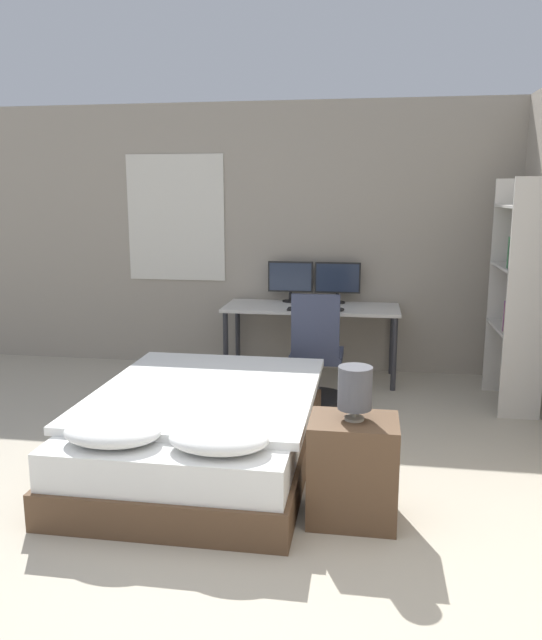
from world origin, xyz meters
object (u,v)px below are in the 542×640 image
(monitor_right, at_px, (338,280))
(bed, at_px, (203,428))
(keyboard, at_px, (309,309))
(monitor_left, at_px, (290,279))
(bedside_lamp, at_px, (355,388))
(nightstand, at_px, (353,470))
(office_chair, at_px, (316,360))
(computer_mouse, at_px, (341,309))
(bookshelf, at_px, (520,286))
(desk, at_px, (311,314))

(monitor_right, bearing_deg, bed, -108.22)
(monitor_right, distance_m, keyboard, 0.56)
(monitor_left, bearing_deg, bedside_lamp, -76.07)
(nightstand, height_order, keyboard, keyboard)
(office_chair, bearing_deg, monitor_left, 110.29)
(monitor_right, distance_m, computer_mouse, 0.50)
(computer_mouse, xyz_separation_m, bookshelf, (1.49, -0.37, 0.31))
(desk, bearing_deg, office_chair, -81.02)
(bookshelf, bearing_deg, desk, 161.70)
(desk, relative_size, keyboard, 4.15)
(monitor_left, bearing_deg, computer_mouse, -40.25)
(desk, relative_size, office_chair, 1.72)
(bed, height_order, monitor_right, monitor_right)
(bedside_lamp, bearing_deg, monitor_right, 94.93)
(nightstand, bearing_deg, bed, 149.86)
(desk, distance_m, keyboard, 0.24)
(bedside_lamp, xyz_separation_m, desk, (-0.49, 2.70, -0.12))
(keyboard, distance_m, computer_mouse, 0.29)
(bedside_lamp, height_order, office_chair, office_chair)
(monitor_right, bearing_deg, bedside_lamp, -85.07)
(keyboard, distance_m, bookshelf, 1.85)
(desk, height_order, keyboard, keyboard)
(desk, xyz_separation_m, monitor_left, (-0.24, 0.23, 0.31))
(bed, relative_size, monitor_left, 4.61)
(bed, xyz_separation_m, bedside_lamp, (1.02, -0.59, 0.52))
(desk, bearing_deg, bookshelf, -18.30)
(desk, xyz_separation_m, office_chair, (0.11, -0.72, -0.27))
(computer_mouse, height_order, bookshelf, bookshelf)
(office_chair, bearing_deg, desk, 98.98)
(bedside_lamp, height_order, desk, bedside_lamp)
(nightstand, distance_m, monitor_left, 3.09)
(monitor_right, relative_size, keyboard, 1.11)
(nightstand, xyz_separation_m, office_chair, (-0.37, 1.98, 0.09))
(computer_mouse, bearing_deg, monitor_left, 139.75)
(keyboard, bearing_deg, computer_mouse, 0.00)
(monitor_left, distance_m, office_chair, 1.17)
(nightstand, bearing_deg, monitor_right, 94.93)
(desk, distance_m, office_chair, 0.78)
(bed, bearing_deg, bedside_lamp, -30.14)
(office_chair, bearing_deg, nightstand, -79.26)
(monitor_right, height_order, bookshelf, bookshelf)
(desk, bearing_deg, nightstand, -79.73)
(keyboard, height_order, bookshelf, bookshelf)
(bedside_lamp, bearing_deg, computer_mouse, 94.51)
(bedside_lamp, bearing_deg, office_chair, 100.74)
(computer_mouse, bearing_deg, monitor_right, 97.22)
(nightstand, xyz_separation_m, bedside_lamp, (0.00, 0.00, 0.47))
(keyboard, xyz_separation_m, bookshelf, (1.78, -0.37, 0.32))
(bedside_lamp, height_order, monitor_left, monitor_left)
(bedside_lamp, bearing_deg, monitor_left, 103.93)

